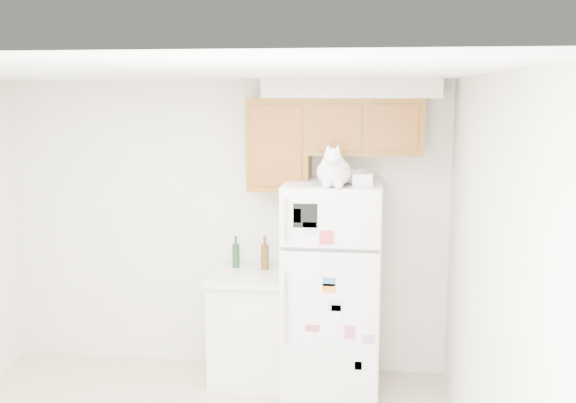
% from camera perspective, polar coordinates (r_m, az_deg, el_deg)
% --- Properties ---
extents(room_shell, '(3.84, 4.04, 2.52)m').
position_cam_1_polar(room_shell, '(4.08, -9.15, -1.09)').
color(room_shell, silver).
rests_on(room_shell, ground_plane).
extents(refrigerator, '(0.76, 0.78, 1.70)m').
position_cam_1_polar(refrigerator, '(5.44, 3.76, -7.27)').
color(refrigerator, white).
rests_on(refrigerator, ground_plane).
extents(base_counter, '(0.64, 0.64, 0.92)m').
position_cam_1_polar(base_counter, '(5.72, -3.27, -10.54)').
color(base_counter, white).
rests_on(base_counter, ground_plane).
extents(cat, '(0.32, 0.46, 0.33)m').
position_cam_1_polar(cat, '(5.01, 3.91, 2.65)').
color(cat, white).
rests_on(cat, refrigerator).
extents(storage_box_back, '(0.21, 0.18, 0.10)m').
position_cam_1_polar(storage_box_back, '(5.28, 5.48, 2.18)').
color(storage_box_back, white).
rests_on(storage_box_back, refrigerator).
extents(storage_box_front, '(0.15, 0.11, 0.09)m').
position_cam_1_polar(storage_box_front, '(5.09, 6.33, 1.85)').
color(storage_box_front, white).
rests_on(storage_box_front, refrigerator).
extents(bottle_green, '(0.06, 0.06, 0.27)m').
position_cam_1_polar(bottle_green, '(5.75, -4.43, -4.25)').
color(bottle_green, '#19381E').
rests_on(bottle_green, base_counter).
extents(bottle_amber, '(0.07, 0.07, 0.29)m').
position_cam_1_polar(bottle_amber, '(5.67, -1.97, -4.34)').
color(bottle_amber, '#593814').
rests_on(bottle_amber, base_counter).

